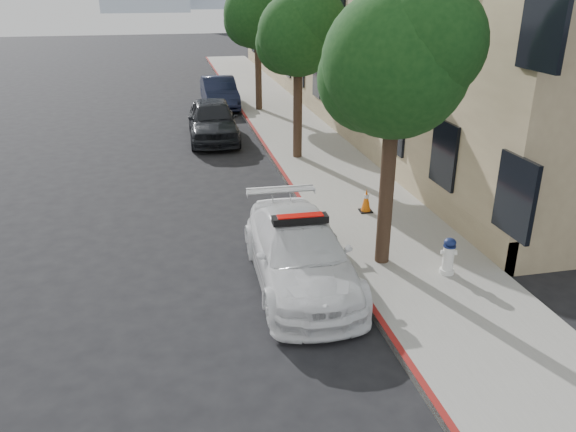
# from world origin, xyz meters

# --- Properties ---
(ground) EXTENTS (120.00, 120.00, 0.00)m
(ground) POSITION_xyz_m (0.00, 0.00, 0.00)
(ground) COLOR black
(ground) RESTS_ON ground
(sidewalk) EXTENTS (3.20, 50.00, 0.15)m
(sidewalk) POSITION_xyz_m (3.60, 10.00, 0.07)
(sidewalk) COLOR gray
(sidewalk) RESTS_ON ground
(curb_strip) EXTENTS (0.12, 50.00, 0.15)m
(curb_strip) POSITION_xyz_m (2.06, 10.00, 0.07)
(curb_strip) COLOR maroon
(curb_strip) RESTS_ON ground
(tree_near) EXTENTS (2.92, 2.82, 5.62)m
(tree_near) POSITION_xyz_m (2.93, -2.01, 4.27)
(tree_near) COLOR black
(tree_near) RESTS_ON sidewalk
(tree_mid) EXTENTS (2.77, 2.64, 5.43)m
(tree_mid) POSITION_xyz_m (2.93, 5.99, 4.16)
(tree_mid) COLOR black
(tree_mid) RESTS_ON sidewalk
(tree_far) EXTENTS (3.10, 3.00, 5.81)m
(tree_far) POSITION_xyz_m (2.93, 13.99, 4.39)
(tree_far) COLOR black
(tree_far) RESTS_ON sidewalk
(police_car) EXTENTS (1.98, 4.65, 1.49)m
(police_car) POSITION_xyz_m (1.02, -2.30, 0.67)
(police_car) COLOR white
(police_car) RESTS_ON ground
(parked_car_mid) EXTENTS (1.98, 4.63, 1.56)m
(parked_car_mid) POSITION_xyz_m (0.34, 9.41, 0.78)
(parked_car_mid) COLOR black
(parked_car_mid) RESTS_ON ground
(parked_car_far) EXTENTS (1.59, 4.40, 1.44)m
(parked_car_far) POSITION_xyz_m (1.20, 15.53, 0.72)
(parked_car_far) COLOR black
(parked_car_far) RESTS_ON ground
(fire_hydrant) EXTENTS (0.33, 0.30, 0.78)m
(fire_hydrant) POSITION_xyz_m (4.00, -2.81, 0.53)
(fire_hydrant) COLOR white
(fire_hydrant) RESTS_ON sidewalk
(traffic_cone) EXTENTS (0.34, 0.34, 0.62)m
(traffic_cone) POSITION_xyz_m (3.50, 0.73, 0.46)
(traffic_cone) COLOR black
(traffic_cone) RESTS_ON sidewalk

